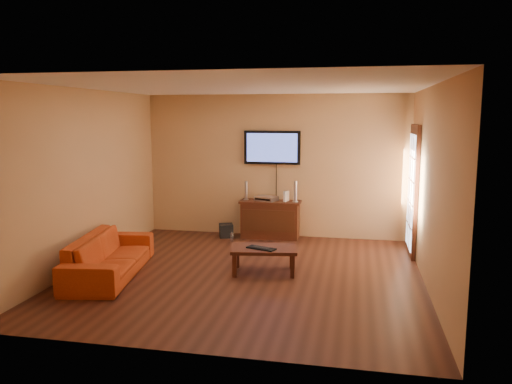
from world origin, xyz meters
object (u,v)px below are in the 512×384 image
(subwoofer, at_px, (226,231))
(game_console, at_px, (286,196))
(media_console, at_px, (270,219))
(sofa, at_px, (109,249))
(speaker_right, at_px, (295,192))
(keyboard, at_px, (261,248))
(coffee_table, at_px, (264,251))
(television, at_px, (272,148))
(bottle, at_px, (232,237))
(speaker_left, at_px, (246,191))
(av_receiver, at_px, (266,198))

(subwoofer, bearing_deg, game_console, -13.22)
(media_console, bearing_deg, sofa, -125.02)
(speaker_right, xyz_separation_m, keyboard, (-0.22, -2.22, -0.49))
(coffee_table, relative_size, speaker_right, 2.62)
(media_console, relative_size, television, 1.06)
(bottle, xyz_separation_m, keyboard, (0.89, -1.77, 0.31))
(media_console, xyz_separation_m, coffee_table, (0.28, -2.14, -0.03))
(media_console, height_order, speaker_right, speaker_right)
(speaker_left, bearing_deg, av_receiver, -5.86)
(speaker_left, height_order, keyboard, speaker_left)
(media_console, xyz_separation_m, sofa, (-1.89, -2.70, 0.04))
(media_console, distance_m, av_receiver, 0.40)
(television, relative_size, game_console, 5.36)
(speaker_right, xyz_separation_m, bottle, (-1.11, -0.44, -0.80))
(bottle, bearing_deg, speaker_right, 21.66)
(media_console, bearing_deg, coffee_table, -82.51)
(av_receiver, distance_m, bottle, 0.98)
(television, bearing_deg, sofa, -123.31)
(coffee_table, distance_m, bottle, 1.93)
(coffee_table, distance_m, speaker_left, 2.37)
(coffee_table, relative_size, speaker_left, 2.88)
(game_console, height_order, bottle, game_console)
(television, bearing_deg, keyboard, -83.94)
(speaker_right, bearing_deg, bottle, -158.34)
(subwoofer, relative_size, keyboard, 0.56)
(subwoofer, distance_m, keyboard, 2.38)
(speaker_right, bearing_deg, keyboard, -95.70)
(speaker_right, distance_m, keyboard, 2.28)
(sofa, distance_m, bottle, 2.59)
(media_console, distance_m, speaker_left, 0.70)
(sofa, bearing_deg, bottle, -38.49)
(speaker_left, distance_m, speaker_right, 0.96)
(speaker_left, bearing_deg, speaker_right, -3.50)
(game_console, bearing_deg, media_console, -156.18)
(television, xyz_separation_m, game_console, (0.30, -0.18, -0.89))
(media_console, distance_m, game_console, 0.54)
(speaker_left, bearing_deg, coffee_table, -70.82)
(television, distance_m, game_console, 0.96)
(television, xyz_separation_m, av_receiver, (-0.08, -0.18, -0.95))
(media_console, distance_m, speaker_right, 0.71)
(television, distance_m, speaker_left, 0.97)
(speaker_right, bearing_deg, coffee_table, -95.29)
(coffee_table, xyz_separation_m, subwoofer, (-1.11, 2.01, -0.20))
(media_console, bearing_deg, av_receiver, 179.42)
(speaker_left, bearing_deg, television, 16.06)
(television, relative_size, speaker_left, 3.00)
(av_receiver, bearing_deg, speaker_left, -163.84)
(media_console, distance_m, coffee_table, 2.16)
(bottle, bearing_deg, speaker_left, 72.47)
(coffee_table, relative_size, keyboard, 2.24)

